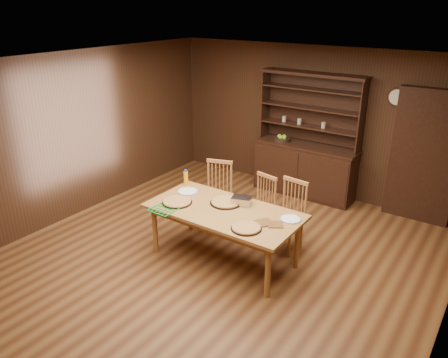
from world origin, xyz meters
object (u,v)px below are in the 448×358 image
Objects in this scene: china_hutch at (305,163)px; dining_table at (224,215)px; chair_center at (262,205)px; chair_right at (290,213)px; chair_left at (218,192)px; juice_bottle at (186,178)px.

china_hutch reaches higher than dining_table.
chair_center is (0.08, 0.87, -0.17)m from dining_table.
chair_right is at bearing -71.10° from china_hutch.
chair_left is 0.74m from chair_center.
chair_center is 4.06× the size of juice_bottle.
juice_bottle is (-0.29, -0.41, 0.31)m from chair_left.
china_hutch is 1.95m from chair_left.
china_hutch is 2.44m from juice_bottle.
chair_right is at bearing -17.46° from chair_left.
chair_center is 0.50m from chair_right.
chair_center is 0.94× the size of chair_right.
dining_table is 8.64× the size of juice_bottle.
dining_table is (0.05, -2.63, 0.08)m from china_hutch.
juice_bottle is (-0.94, 0.37, 0.18)m from dining_table.
dining_table is at bearing -83.31° from chair_center.
chair_left is at bearing -161.11° from chair_center.
chair_left is at bearing 54.93° from juice_bottle.
chair_right reaches higher than chair_center.
china_hutch is at bearing 115.99° from chair_right.
juice_bottle is at bearing 158.46° from dining_table.
chair_center is at bearing 84.76° from dining_table.
china_hutch is 2.29× the size of chair_center.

